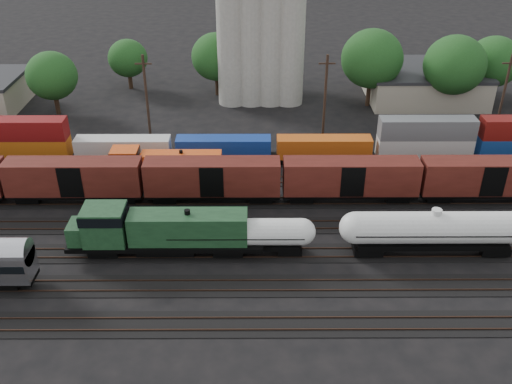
{
  "coord_description": "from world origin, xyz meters",
  "views": [
    {
      "loc": [
        2.42,
        -50.67,
        33.44
      ],
      "look_at": [
        2.63,
        2.0,
        3.0
      ],
      "focal_mm": 40.0,
      "sensor_mm": 36.0,
      "label": 1
    }
  ],
  "objects_px": {
    "orange_locomotive": "(159,164)",
    "grain_silo": "(259,32)",
    "green_locomotive": "(154,230)",
    "tank_car_a": "(236,233)"
  },
  "relations": [
    {
      "from": "orange_locomotive",
      "to": "grain_silo",
      "type": "distance_m",
      "value": 30.09
    },
    {
      "from": "green_locomotive",
      "to": "grain_silo",
      "type": "height_order",
      "value": "grain_silo"
    },
    {
      "from": "green_locomotive",
      "to": "orange_locomotive",
      "type": "relative_size",
      "value": 1.19
    },
    {
      "from": "orange_locomotive",
      "to": "grain_silo",
      "type": "height_order",
      "value": "grain_silo"
    },
    {
      "from": "green_locomotive",
      "to": "orange_locomotive",
      "type": "xyz_separation_m",
      "value": [
        -1.7,
        15.0,
        -0.55
      ]
    },
    {
      "from": "green_locomotive",
      "to": "grain_silo",
      "type": "bearing_deg",
      "value": 75.63
    },
    {
      "from": "tank_car_a",
      "to": "orange_locomotive",
      "type": "distance_m",
      "value": 17.8
    },
    {
      "from": "green_locomotive",
      "to": "grain_silo",
      "type": "distance_m",
      "value": 43.15
    },
    {
      "from": "tank_car_a",
      "to": "orange_locomotive",
      "type": "bearing_deg",
      "value": 122.56
    },
    {
      "from": "green_locomotive",
      "to": "orange_locomotive",
      "type": "height_order",
      "value": "green_locomotive"
    }
  ]
}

